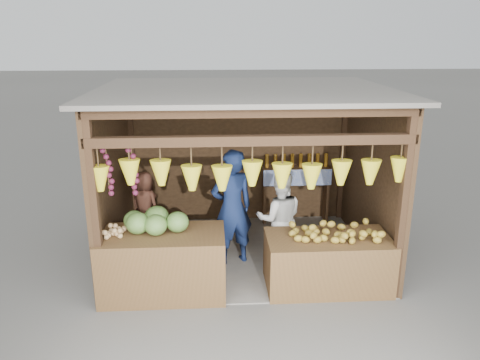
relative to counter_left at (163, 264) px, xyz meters
name	(u,v)px	position (x,y,z in m)	size (l,w,h in m)	color
ground	(244,253)	(1.18, 1.13, -0.44)	(80.00, 80.00, 0.00)	#514F49
stall_structure	(242,155)	(1.14, 1.09, 1.22)	(4.30, 3.30, 2.66)	slate
back_shelf	(296,178)	(2.23, 2.42, 0.43)	(1.25, 0.32, 1.32)	#382314
counter_left	(163,264)	(0.00, 0.00, 0.00)	(1.66, 0.85, 0.89)	#493218
counter_right	(327,262)	(2.26, 0.04, -0.07)	(1.70, 0.85, 0.75)	#4C3119
stool	(147,245)	(-0.39, 1.25, -0.29)	(0.32, 0.32, 0.30)	black
man_standing	(232,208)	(0.97, 0.84, 0.47)	(0.66, 0.43, 1.82)	#14224B
woman_standing	(280,219)	(1.69, 0.78, 0.29)	(0.72, 0.56, 1.48)	silver
vendor_seated	(145,205)	(-0.39, 1.25, 0.39)	(0.53, 0.34, 1.08)	#4F2C1F
melon_pile	(154,220)	(-0.10, 0.09, 0.60)	(1.00, 0.50, 0.32)	#204D14
tanfruit_pile	(115,231)	(-0.61, -0.01, 0.51)	(0.34, 0.40, 0.13)	tan
mango_pile	(335,229)	(2.36, 0.06, 0.42)	(1.40, 0.64, 0.22)	#B75B18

